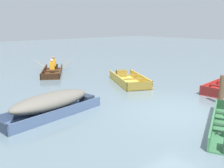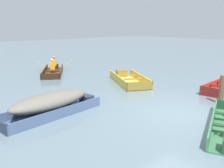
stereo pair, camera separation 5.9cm
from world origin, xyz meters
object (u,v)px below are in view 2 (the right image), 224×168
Objects in this scene: skiff_yellow_near_moored at (128,80)px; mooring_post at (222,90)px; skiff_slate_blue_mid_moored at (52,103)px; rowboat_dark_varnish_with_crew at (53,70)px; skiff_red_far_moored at (224,87)px.

skiff_yellow_near_moored is 3.16× the size of mooring_post.
skiff_slate_blue_mid_moored is 1.03× the size of rowboat_dark_varnish_with_crew.
rowboat_dark_varnish_with_crew reaches higher than skiff_red_far_moored.
skiff_slate_blue_mid_moored is at bearing 163.00° from skiff_red_far_moored.
skiff_red_far_moored is at bearing -62.36° from skiff_yellow_near_moored.
mooring_post is (5.22, -2.98, 0.12)m from skiff_slate_blue_mid_moored.
skiff_yellow_near_moored is 4.41m from skiff_red_far_moored.
skiff_yellow_near_moored is 0.94× the size of skiff_slate_blue_mid_moored.
skiff_slate_blue_mid_moored is 3.34× the size of mooring_post.
rowboat_dark_varnish_with_crew is (-3.74, 8.59, 0.03)m from skiff_red_far_moored.
rowboat_dark_varnish_with_crew is 9.57m from mooring_post.
skiff_yellow_near_moored is 1.27× the size of skiff_red_far_moored.
skiff_red_far_moored is (7.14, -2.18, -0.26)m from skiff_slate_blue_mid_moored.
rowboat_dark_varnish_with_crew is at bearing 100.92° from mooring_post.
skiff_yellow_near_moored is 4.73m from mooring_post.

